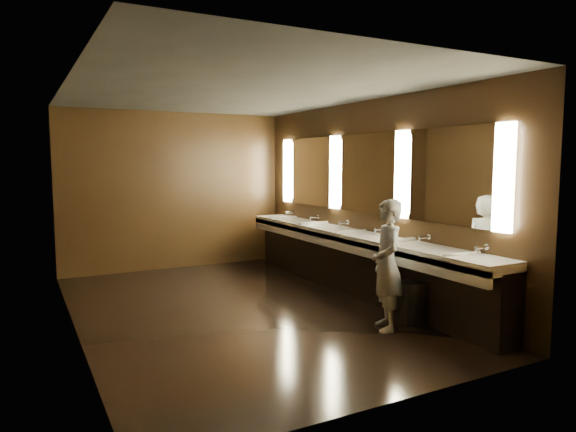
{
  "coord_description": "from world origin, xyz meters",
  "views": [
    {
      "loc": [
        -2.54,
        -6.06,
        1.91
      ],
      "look_at": [
        0.7,
        0.0,
        1.19
      ],
      "focal_mm": 32.0,
      "sensor_mm": 36.0,
      "label": 1
    }
  ],
  "objects": [
    {
      "name": "floor",
      "position": [
        0.0,
        0.0,
        0.0
      ],
      "size": [
        6.0,
        6.0,
        0.0
      ],
      "primitive_type": "plane",
      "color": "black",
      "rests_on": "ground"
    },
    {
      "name": "ceiling",
      "position": [
        0.0,
        0.0,
        2.8
      ],
      "size": [
        4.0,
        6.0,
        0.02
      ],
      "primitive_type": "cube",
      "color": "#2D2D2B",
      "rests_on": "wall_back"
    },
    {
      "name": "wall_back",
      "position": [
        0.0,
        3.0,
        1.4
      ],
      "size": [
        4.0,
        0.02,
        2.8
      ],
      "primitive_type": "cube",
      "color": "black",
      "rests_on": "floor"
    },
    {
      "name": "wall_front",
      "position": [
        0.0,
        -3.0,
        1.4
      ],
      "size": [
        4.0,
        0.02,
        2.8
      ],
      "primitive_type": "cube",
      "color": "black",
      "rests_on": "floor"
    },
    {
      "name": "wall_left",
      "position": [
        -2.0,
        0.0,
        1.4
      ],
      "size": [
        0.02,
        6.0,
        2.8
      ],
      "primitive_type": "cube",
      "color": "black",
      "rests_on": "floor"
    },
    {
      "name": "wall_right",
      "position": [
        2.0,
        0.0,
        1.4
      ],
      "size": [
        0.02,
        6.0,
        2.8
      ],
      "primitive_type": "cube",
      "color": "black",
      "rests_on": "floor"
    },
    {
      "name": "sink_counter",
      "position": [
        1.79,
        0.0,
        0.5
      ],
      "size": [
        0.55,
        5.4,
        1.01
      ],
      "color": "black",
      "rests_on": "floor"
    },
    {
      "name": "mirror_band",
      "position": [
        1.98,
        -0.0,
        1.75
      ],
      "size": [
        0.06,
        5.03,
        1.15
      ],
      "color": "#FDF1BF",
      "rests_on": "wall_right"
    },
    {
      "name": "person",
      "position": [
        1.16,
        -1.53,
        0.75
      ],
      "size": [
        0.55,
        0.64,
        1.5
      ],
      "primitive_type": "imported",
      "rotation": [
        0.0,
        0.0,
        -1.99
      ],
      "color": "#80A0BF",
      "rests_on": "floor"
    },
    {
      "name": "trash_bin",
      "position": [
        1.58,
        -1.52,
        0.25
      ],
      "size": [
        0.35,
        0.35,
        0.51
      ],
      "primitive_type": "cylinder",
      "rotation": [
        0.0,
        0.0,
        -0.06
      ],
      "color": "black",
      "rests_on": "floor"
    }
  ]
}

